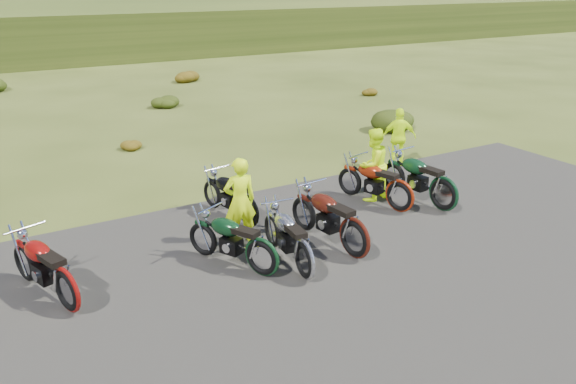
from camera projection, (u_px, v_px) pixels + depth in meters
ground at (293, 275)px, 10.00m from camera, size 300.00×300.00×0.00m
gravel_pad at (361, 332)px, 8.39m from camera, size 20.00×12.00×0.04m
hill_slope at (10, 37)px, 50.37m from camera, size 300.00×45.97×9.37m
shrub_4 at (129, 143)px, 17.16m from camera, size 0.77×0.77×0.45m
shrub_5 at (164, 100)px, 22.77m from camera, size 1.03×1.03×0.61m
shrub_6 at (186, 74)px, 28.39m from camera, size 1.30×1.30×0.77m
shrub_7 at (394, 116)px, 19.47m from camera, size 1.56×1.56×0.92m
shrub_8 at (367, 90)px, 25.19m from camera, size 0.77×0.77×0.45m
motorcycle_1 at (71, 312)px, 8.87m from camera, size 1.35×2.25×1.12m
motorcycle_2 at (262, 277)px, 9.93m from camera, size 1.51×2.13×1.07m
motorcycle_3 at (304, 280)px, 9.84m from camera, size 0.86×2.11×1.08m
motorcycle_4 at (354, 259)px, 10.58m from camera, size 1.02×2.33×1.18m
motorcycle_5 at (249, 228)px, 11.89m from camera, size 1.03×2.10×1.05m
motorcycle_6 at (398, 213)px, 12.65m from camera, size 1.24×2.23×1.11m
motorcycle_7 at (442, 212)px, 12.70m from camera, size 1.02×2.34×1.19m
person_middle at (240, 202)px, 10.88m from camera, size 0.68×0.49×1.75m
person_right_a at (373, 166)px, 13.05m from camera, size 0.96×0.82×1.72m
person_right_b at (399, 138)px, 15.49m from camera, size 1.02×0.80×1.62m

